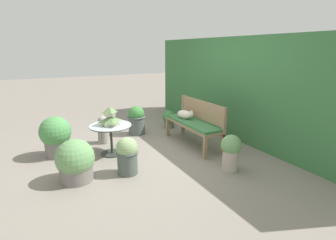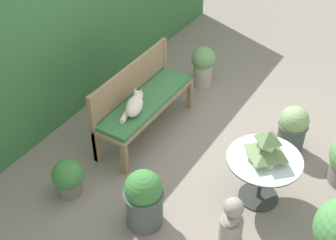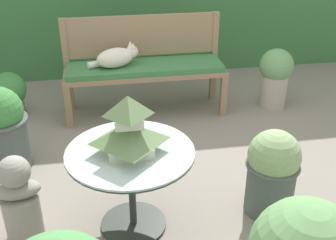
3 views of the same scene
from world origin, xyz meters
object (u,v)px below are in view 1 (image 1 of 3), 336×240
object	(u,v)px
garden_bust	(103,130)
potted_plant_patio_mid	(76,162)
patio_table	(111,131)
potted_plant_hedge_corner	(136,120)
pagoda_birdhouse	(110,117)
potted_plant_path_edge	(56,136)
potted_plant_table_near	(127,155)
garden_bench	(193,125)
potted_plant_table_far	(231,151)
potted_plant_bench_left	(169,119)
cat	(185,114)

from	to	relation	value
garden_bust	potted_plant_patio_mid	distance (m)	1.61
patio_table	potted_plant_hedge_corner	distance (m)	1.23
pagoda_birdhouse	potted_plant_hedge_corner	xyz separation A→B (m)	(-0.89, 0.83, -0.37)
pagoda_birdhouse	potted_plant_hedge_corner	distance (m)	1.28
potted_plant_path_edge	potted_plant_hedge_corner	bearing A→B (deg)	106.96
potted_plant_table_near	patio_table	bearing A→B (deg)	179.96
pagoda_birdhouse	garden_bench	bearing A→B (deg)	80.13
potted_plant_patio_mid	potted_plant_table_near	bearing A→B (deg)	79.55
potted_plant_table_near	potted_plant_table_far	bearing A→B (deg)	66.96
garden_bench	potted_plant_bench_left	distance (m)	1.29
patio_table	potted_plant_hedge_corner	xyz separation A→B (m)	(-0.89, 0.83, -0.11)
cat	potted_plant_hedge_corner	xyz separation A→B (m)	(-0.91, -0.73, -0.25)
cat	garden_bust	xyz separation A→B (m)	(-0.68, -1.55, -0.31)
potted_plant_path_edge	potted_plant_patio_mid	xyz separation A→B (m)	(1.12, 0.16, -0.09)
garden_bench	patio_table	distance (m)	1.61
garden_bust	potted_plant_table_near	world-z (taller)	potted_plant_table_near
garden_bust	potted_plant_path_edge	world-z (taller)	potted_plant_path_edge
potted_plant_path_edge	potted_plant_table_near	distance (m)	1.55
cat	patio_table	world-z (taller)	cat
pagoda_birdhouse	potted_plant_path_edge	size ratio (longest dim) A/B	0.47
patio_table	potted_plant_patio_mid	world-z (taller)	potted_plant_patio_mid
potted_plant_path_edge	potted_plant_table_near	bearing A→B (deg)	35.78
garden_bust	potted_plant_patio_mid	size ratio (longest dim) A/B	0.90
potted_plant_table_far	potted_plant_table_near	xyz separation A→B (m)	(-0.64, -1.50, -0.02)
potted_plant_table_far	garden_bust	bearing A→B (deg)	-145.80
potted_plant_table_near	potted_plant_hedge_corner	size ratio (longest dim) A/B	0.90
pagoda_birdhouse	potted_plant_table_near	distance (m)	0.98
potted_plant_table_far	potted_plant_hedge_corner	size ratio (longest dim) A/B	0.90
cat	potted_plant_path_edge	world-z (taller)	potted_plant_path_edge
potted_plant_bench_left	potted_plant_table_near	xyz separation A→B (m)	(1.89, -1.72, 0.08)
potted_plant_table_far	potted_plant_patio_mid	distance (m)	2.38
patio_table	garden_bust	bearing A→B (deg)	178.96
potted_plant_table_near	garden_bench	bearing A→B (deg)	111.25
garden_bust	potted_plant_table_far	size ratio (longest dim) A/B	0.97
potted_plant_bench_left	potted_plant_table_near	size ratio (longest dim) A/B	0.73
garden_bench	potted_plant_table_far	distance (m)	1.26
patio_table	potted_plant_table_near	xyz separation A→B (m)	(0.90, -0.00, -0.13)
potted_plant_hedge_corner	pagoda_birdhouse	bearing A→B (deg)	-43.08
potted_plant_hedge_corner	patio_table	bearing A→B (deg)	-43.08
potted_plant_bench_left	potted_plant_table_near	distance (m)	2.55
garden_bust	potted_plant_path_edge	distance (m)	0.97
garden_bench	potted_plant_path_edge	xyz separation A→B (m)	(-0.64, -2.50, -0.03)
cat	potted_plant_bench_left	bearing A→B (deg)	152.62
potted_plant_bench_left	potted_plant_table_near	bearing A→B (deg)	-42.33
potted_plant_patio_mid	potted_plant_bench_left	bearing A→B (deg)	125.37
cat	garden_bust	bearing A→B (deg)	-132.41
garden_bust	garden_bench	bearing A→B (deg)	55.30
potted_plant_path_edge	cat	bearing A→B (deg)	81.29
pagoda_birdhouse	garden_bust	xyz separation A→B (m)	(-0.66, 0.01, -0.43)
garden_bench	patio_table	bearing A→B (deg)	-99.87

